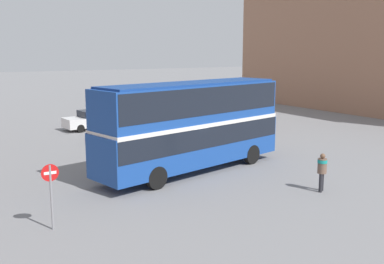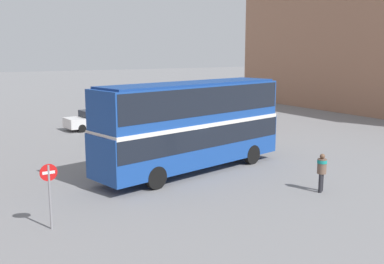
% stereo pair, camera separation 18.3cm
% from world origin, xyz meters
% --- Properties ---
extents(ground_plane, '(240.00, 240.00, 0.00)m').
position_xyz_m(ground_plane, '(0.00, 0.00, 0.00)').
color(ground_plane, slate).
extents(building_row_right, '(10.54, 33.45, 14.58)m').
position_xyz_m(building_row_right, '(30.21, 10.61, 7.30)').
color(building_row_right, '#9E7056').
rests_on(building_row_right, ground_plane).
extents(double_decker_bus, '(11.09, 4.68, 4.59)m').
position_xyz_m(double_decker_bus, '(1.11, 0.20, 2.63)').
color(double_decker_bus, '#194293').
rests_on(double_decker_bus, ground_plane).
extents(pedestrian_foreground, '(0.58, 0.58, 1.72)m').
position_xyz_m(pedestrian_foreground, '(4.25, -5.65, 1.05)').
color(pedestrian_foreground, '#232328').
rests_on(pedestrian_foreground, ground_plane).
extents(parked_car_kerb_near, '(4.54, 2.73, 1.56)m').
position_xyz_m(parked_car_kerb_near, '(11.63, 10.22, 0.78)').
color(parked_car_kerb_near, maroon).
rests_on(parked_car_kerb_near, ground_plane).
extents(parked_car_kerb_far, '(4.62, 2.22, 1.52)m').
position_xyz_m(parked_car_kerb_far, '(1.00, 15.08, 0.77)').
color(parked_car_kerb_far, silver).
rests_on(parked_car_kerb_far, ground_plane).
extents(parked_car_side_street, '(4.59, 2.53, 1.44)m').
position_xyz_m(parked_car_side_street, '(1.32, 9.14, 0.73)').
color(parked_car_side_street, slate).
rests_on(parked_car_side_street, ground_plane).
extents(no_entry_sign, '(0.60, 0.08, 2.35)m').
position_xyz_m(no_entry_sign, '(-7.02, -3.83, 1.57)').
color(no_entry_sign, gray).
rests_on(no_entry_sign, ground_plane).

